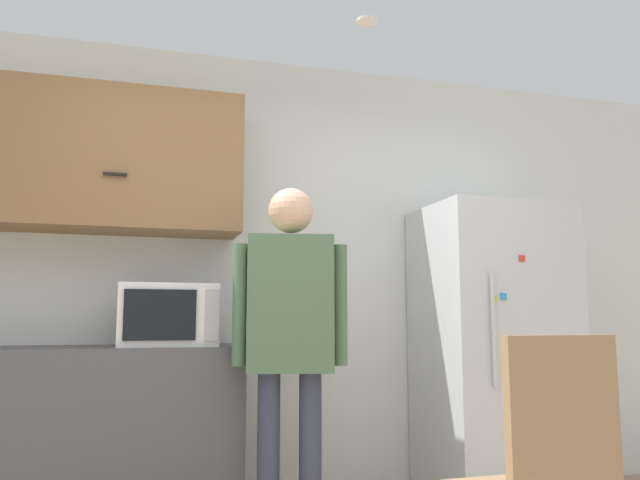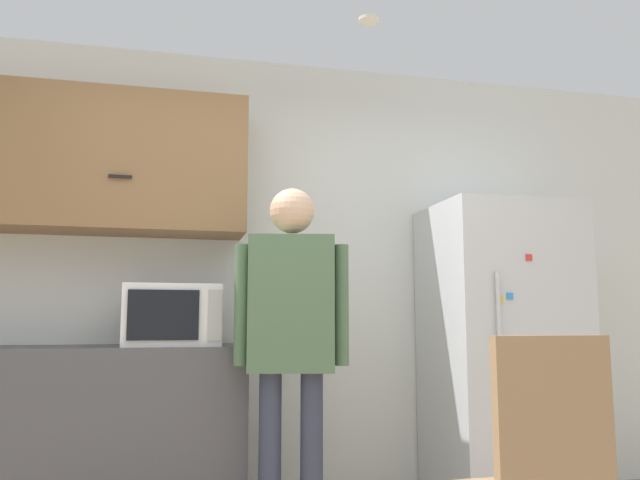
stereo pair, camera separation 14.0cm
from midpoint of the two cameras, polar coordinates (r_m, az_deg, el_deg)
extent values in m
cube|color=silver|center=(3.84, -7.38, -3.02)|extent=(6.00, 0.06, 2.70)
cube|color=#4C4C51|center=(3.57, -26.32, -16.27)|extent=(2.08, 0.57, 0.93)
cube|color=olive|center=(3.72, -24.74, 6.94)|extent=(2.08, 0.37, 0.78)
cube|color=black|center=(3.46, -19.34, 5.71)|extent=(0.12, 0.01, 0.01)
cube|color=white|center=(3.43, -14.89, -6.66)|extent=(0.50, 0.39, 0.32)
cube|color=black|center=(3.23, -15.62, -6.60)|extent=(0.35, 0.01, 0.25)
cube|color=#B2B2B2|center=(3.24, -11.08, -6.74)|extent=(0.07, 0.01, 0.26)
cylinder|color=#33384C|center=(3.18, -6.08, -19.23)|extent=(0.11, 0.11, 0.81)
cylinder|color=#33384C|center=(3.18, -2.23, -19.26)|extent=(0.11, 0.11, 0.81)
cube|color=#4C6B4C|center=(3.12, -4.03, -5.80)|extent=(0.46, 0.30, 0.67)
sphere|color=#D8AD8C|center=(3.16, -3.95, 2.69)|extent=(0.23, 0.23, 0.23)
cylinder|color=#4C6B4C|center=(3.12, -8.65, -5.83)|extent=(0.07, 0.07, 0.60)
cylinder|color=#4C6B4C|center=(3.13, 0.59, -5.91)|extent=(0.07, 0.07, 0.60)
cube|color=silver|center=(3.94, 14.60, -9.86)|extent=(0.81, 0.71, 1.75)
cylinder|color=silver|center=(3.50, 14.48, -7.89)|extent=(0.02, 0.02, 0.61)
cube|color=yellow|center=(3.52, 14.52, -5.29)|extent=(0.04, 0.01, 0.04)
cube|color=red|center=(3.63, 16.94, -1.63)|extent=(0.04, 0.01, 0.04)
cube|color=#338CDB|center=(3.55, 15.36, -5.00)|extent=(0.04, 0.01, 0.04)
cube|color=#997551|center=(2.23, 19.63, -15.21)|extent=(0.42, 0.05, 0.54)
cylinder|color=white|center=(3.60, 3.11, 19.38)|extent=(0.11, 0.11, 0.01)
camera|label=1|loc=(0.07, -91.33, 0.17)|focal=35.00mm
camera|label=2|loc=(0.07, 88.67, -0.17)|focal=35.00mm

